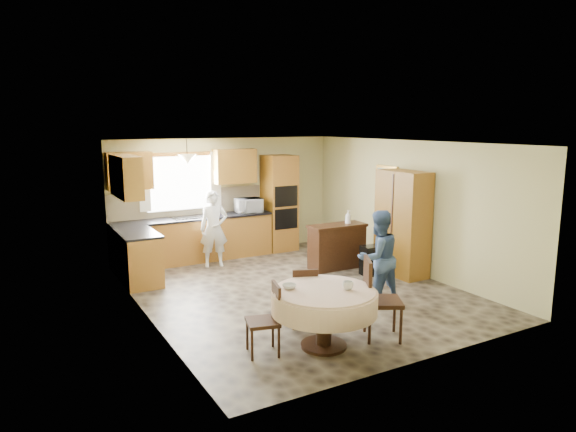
% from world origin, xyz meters
% --- Properties ---
extents(floor, '(5.00, 6.00, 0.01)m').
position_xyz_m(floor, '(0.00, 0.00, 0.00)').
color(floor, '#6F634E').
rests_on(floor, ground).
extents(ceiling, '(5.00, 6.00, 0.01)m').
position_xyz_m(ceiling, '(0.00, 0.00, 2.50)').
color(ceiling, white).
rests_on(ceiling, wall_back).
extents(wall_back, '(5.00, 0.02, 2.50)m').
position_xyz_m(wall_back, '(0.00, 3.00, 1.25)').
color(wall_back, tan).
rests_on(wall_back, floor).
extents(wall_front, '(5.00, 0.02, 2.50)m').
position_xyz_m(wall_front, '(0.00, -3.00, 1.25)').
color(wall_front, tan).
rests_on(wall_front, floor).
extents(wall_left, '(0.02, 6.00, 2.50)m').
position_xyz_m(wall_left, '(-2.50, 0.00, 1.25)').
color(wall_left, tan).
rests_on(wall_left, floor).
extents(wall_right, '(0.02, 6.00, 2.50)m').
position_xyz_m(wall_right, '(2.50, 0.00, 1.25)').
color(wall_right, tan).
rests_on(wall_right, floor).
extents(window, '(1.40, 0.03, 1.10)m').
position_xyz_m(window, '(-1.00, 2.98, 1.60)').
color(window, white).
rests_on(window, wall_back).
extents(curtain_left, '(0.22, 0.02, 1.15)m').
position_xyz_m(curtain_left, '(-1.75, 2.93, 1.65)').
color(curtain_left, white).
rests_on(curtain_left, wall_back).
extents(curtain_right, '(0.22, 0.02, 1.15)m').
position_xyz_m(curtain_right, '(-0.25, 2.93, 1.65)').
color(curtain_right, white).
rests_on(curtain_right, wall_back).
extents(base_cab_back, '(3.30, 0.60, 0.88)m').
position_xyz_m(base_cab_back, '(-0.85, 2.70, 0.44)').
color(base_cab_back, '#B87531').
rests_on(base_cab_back, floor).
extents(counter_back, '(3.30, 0.64, 0.04)m').
position_xyz_m(counter_back, '(-0.85, 2.70, 0.90)').
color(counter_back, black).
rests_on(counter_back, base_cab_back).
extents(base_cab_left, '(0.60, 1.20, 0.88)m').
position_xyz_m(base_cab_left, '(-2.20, 1.80, 0.44)').
color(base_cab_left, '#B87531').
rests_on(base_cab_left, floor).
extents(counter_left, '(0.64, 1.20, 0.04)m').
position_xyz_m(counter_left, '(-2.20, 1.80, 0.90)').
color(counter_left, black).
rests_on(counter_left, base_cab_left).
extents(backsplash, '(3.30, 0.02, 0.55)m').
position_xyz_m(backsplash, '(-0.85, 2.99, 1.18)').
color(backsplash, beige).
rests_on(backsplash, wall_back).
extents(wall_cab_left, '(0.85, 0.33, 0.72)m').
position_xyz_m(wall_cab_left, '(-2.05, 2.83, 1.91)').
color(wall_cab_left, '#AE802B').
rests_on(wall_cab_left, wall_back).
extents(wall_cab_right, '(0.90, 0.33, 0.72)m').
position_xyz_m(wall_cab_right, '(0.15, 2.83, 1.91)').
color(wall_cab_right, '#AE802B').
rests_on(wall_cab_right, wall_back).
extents(wall_cab_side, '(0.33, 1.20, 0.72)m').
position_xyz_m(wall_cab_side, '(-2.33, 1.80, 1.91)').
color(wall_cab_side, '#AE802B').
rests_on(wall_cab_side, wall_left).
extents(oven_tower, '(0.66, 0.62, 2.12)m').
position_xyz_m(oven_tower, '(1.15, 2.69, 1.06)').
color(oven_tower, '#B87531').
rests_on(oven_tower, floor).
extents(oven_upper, '(0.56, 0.01, 0.45)m').
position_xyz_m(oven_upper, '(1.15, 2.38, 1.25)').
color(oven_upper, black).
rests_on(oven_upper, oven_tower).
extents(oven_lower, '(0.56, 0.01, 0.45)m').
position_xyz_m(oven_lower, '(1.15, 2.38, 0.75)').
color(oven_lower, black).
rests_on(oven_lower, oven_tower).
extents(pendant, '(0.36, 0.36, 0.18)m').
position_xyz_m(pendant, '(-1.00, 2.50, 2.12)').
color(pendant, beige).
rests_on(pendant, ceiling).
extents(sideboard, '(1.15, 0.49, 0.82)m').
position_xyz_m(sideboard, '(1.41, 0.81, 0.41)').
color(sideboard, '#3B1E10').
rests_on(sideboard, floor).
extents(space_heater, '(0.43, 0.32, 0.56)m').
position_xyz_m(space_heater, '(1.73, 0.10, 0.28)').
color(space_heater, black).
rests_on(space_heater, floor).
extents(cupboard, '(0.51, 1.02, 1.95)m').
position_xyz_m(cupboard, '(2.22, -0.13, 0.98)').
color(cupboard, '#B87531').
rests_on(cupboard, floor).
extents(dining_table, '(1.34, 1.34, 0.76)m').
position_xyz_m(dining_table, '(-0.81, -2.10, 0.59)').
color(dining_table, '#3B1E10').
rests_on(dining_table, floor).
extents(chair_left, '(0.47, 0.47, 0.89)m').
position_xyz_m(chair_left, '(-1.50, -1.91, 0.49)').
color(chair_left, '#3B1E10').
rests_on(chair_left, floor).
extents(chair_back, '(0.48, 0.48, 0.86)m').
position_xyz_m(chair_back, '(-0.69, -1.41, 0.47)').
color(chair_back, '#3B1E10').
rests_on(chair_back, floor).
extents(chair_right, '(0.64, 0.64, 1.08)m').
position_xyz_m(chair_right, '(-0.06, -2.20, 0.60)').
color(chair_right, '#3B1E10').
rests_on(chair_right, floor).
extents(framed_picture, '(0.06, 0.62, 0.51)m').
position_xyz_m(framed_picture, '(2.47, 0.65, 1.73)').
color(framed_picture, gold).
rests_on(framed_picture, wall_right).
extents(microwave, '(0.58, 0.42, 0.30)m').
position_xyz_m(microwave, '(0.37, 2.65, 1.07)').
color(microwave, silver).
rests_on(microwave, counter_back).
extents(person_sink, '(0.63, 0.50, 1.52)m').
position_xyz_m(person_sink, '(-0.63, 2.13, 0.76)').
color(person_sink, silver).
rests_on(person_sink, floor).
extents(person_dining, '(0.74, 0.59, 1.50)m').
position_xyz_m(person_dining, '(0.80, -1.18, 0.75)').
color(person_dining, '#39517C').
rests_on(person_dining, floor).
extents(bowl_sideboard, '(0.21, 0.21, 0.05)m').
position_xyz_m(bowl_sideboard, '(1.05, 0.81, 0.84)').
color(bowl_sideboard, '#B2B2B2').
rests_on(bowl_sideboard, sideboard).
extents(bottle_sideboard, '(0.15, 0.15, 0.31)m').
position_xyz_m(bottle_sideboard, '(1.67, 0.81, 0.97)').
color(bottle_sideboard, silver).
rests_on(bottle_sideboard, sideboard).
extents(cup_table, '(0.17, 0.17, 0.11)m').
position_xyz_m(cup_table, '(-0.55, -2.24, 0.82)').
color(cup_table, '#B2B2B2').
rests_on(cup_table, dining_table).
extents(bowl_table, '(0.20, 0.20, 0.06)m').
position_xyz_m(bowl_table, '(-1.17, -1.85, 0.79)').
color(bowl_table, '#B2B2B2').
rests_on(bowl_table, dining_table).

